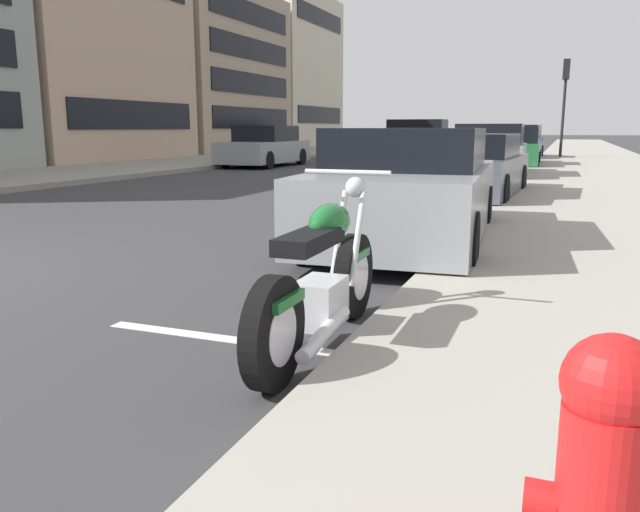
# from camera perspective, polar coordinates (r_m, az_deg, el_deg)

# --- Properties ---
(sidewalk_near_curb) EXTENTS (120.00, 4.40, 0.14)m
(sidewalk_near_curb) POSITION_cam_1_polar(r_m,az_deg,el_deg) (15.66, 24.96, 5.55)
(sidewalk_near_curb) COLOR gray
(sidewalk_near_curb) RESTS_ON ground
(sidewalk_far_curb) EXTENTS (120.00, 5.00, 0.14)m
(sidewalk_far_curb) POSITION_cam_1_polar(r_m,az_deg,el_deg) (20.82, -20.44, 7.11)
(sidewalk_far_curb) COLOR gray
(sidewalk_far_curb) RESTS_ON ground
(parking_stall_stripe) EXTENTS (0.12, 2.20, 0.01)m
(parking_stall_stripe) POSITION_cam_1_polar(r_m,az_deg,el_deg) (4.26, -6.25, -7.70)
(parking_stall_stripe) COLOR silver
(parking_stall_stripe) RESTS_ON ground
(parked_motorcycle) EXTENTS (2.06, 0.62, 1.11)m
(parked_motorcycle) POSITION_cam_1_polar(r_m,az_deg,el_deg) (4.05, 0.17, -2.41)
(parked_motorcycle) COLOR black
(parked_motorcycle) RESTS_ON ground
(parked_car_mid_block) EXTENTS (4.36, 2.05, 1.40)m
(parked_car_mid_block) POSITION_cam_1_polar(r_m,az_deg,el_deg) (7.66, 7.96, 5.85)
(parked_car_mid_block) COLOR gray
(parked_car_mid_block) RESTS_ON ground
(parked_car_second_in_row) EXTENTS (4.37, 2.04, 1.29)m
(parked_car_second_in_row) POSITION_cam_1_polar(r_m,az_deg,el_deg) (12.94, 13.19, 7.74)
(parked_car_second_in_row) COLOR #4C515B
(parked_car_second_in_row) RESTS_ON ground
(parked_car_at_intersection) EXTENTS (4.27, 2.00, 1.50)m
(parked_car_at_intersection) POSITION_cam_1_polar(r_m,az_deg,el_deg) (18.48, 15.08, 8.96)
(parked_car_at_intersection) COLOR gray
(parked_car_at_intersection) RESTS_ON ground
(parked_car_near_corner) EXTENTS (4.42, 1.88, 1.43)m
(parked_car_near_corner) POSITION_cam_1_polar(r_m,az_deg,el_deg) (23.91, 17.11, 9.21)
(parked_car_near_corner) COLOR #236638
(parked_car_near_corner) RESTS_ON ground
(parked_car_far_down_curb) EXTENTS (4.51, 1.90, 1.52)m
(parked_car_far_down_curb) POSITION_cam_1_polar(r_m,az_deg,el_deg) (29.65, 17.55, 9.62)
(parked_car_far_down_curb) COLOR navy
(parked_car_far_down_curb) RESTS_ON ground
(crossing_truck) EXTENTS (2.27, 5.12, 1.92)m
(crossing_truck) POSITION_cam_1_polar(r_m,az_deg,el_deg) (42.49, 8.74, 10.81)
(crossing_truck) COLOR black
(crossing_truck) RESTS_ON ground
(car_opposite_curb) EXTENTS (4.54, 1.95, 1.47)m
(car_opposite_curb) POSITION_cam_1_polar(r_m,az_deg,el_deg) (23.73, -5.01, 9.72)
(car_opposite_curb) COLOR gray
(car_opposite_curb) RESTS_ON ground
(fire_hydrant) EXTENTS (0.24, 0.36, 0.79)m
(fire_hydrant) POSITION_cam_1_polar(r_m,az_deg,el_deg) (1.77, 24.14, -18.00)
(fire_hydrant) COLOR red
(fire_hydrant) RESTS_ON sidewalk_near_curb
(traffic_signal_near_corner) EXTENTS (0.36, 0.28, 4.14)m
(traffic_signal_near_corner) POSITION_cam_1_polar(r_m,az_deg,el_deg) (30.14, 21.22, 14.02)
(traffic_signal_near_corner) COLOR black
(traffic_signal_near_corner) RESTS_ON sidewalk_near_curb
(townhouse_near_left) EXTENTS (9.00, 11.28, 8.59)m
(townhouse_near_left) POSITION_cam_1_polar(r_m,az_deg,el_deg) (30.51, -25.26, 15.88)
(townhouse_near_left) COLOR tan
(townhouse_near_left) RESTS_ON ground
(townhouse_corner_block) EXTENTS (10.28, 8.83, 8.68)m
(townhouse_corner_block) POSITION_cam_1_polar(r_m,az_deg,el_deg) (37.61, -12.29, 15.72)
(townhouse_corner_block) COLOR tan
(townhouse_corner_block) RESTS_ON ground
(townhouse_far_uphill) EXTENTS (9.42, 9.89, 10.25)m
(townhouse_far_uphill) POSITION_cam_1_polar(r_m,az_deg,el_deg) (46.70, -5.82, 16.01)
(townhouse_far_uphill) COLOR beige
(townhouse_far_uphill) RESTS_ON ground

